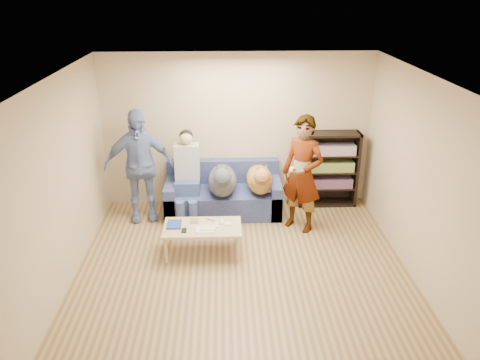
{
  "coord_description": "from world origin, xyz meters",
  "views": [
    {
      "loc": [
        -0.23,
        -5.05,
        3.62
      ],
      "look_at": [
        0.0,
        1.2,
        0.95
      ],
      "focal_mm": 35.0,
      "sensor_mm": 36.0,
      "label": 1
    }
  ],
  "objects_px": {
    "dog_gray": "(222,180)",
    "dog_tan": "(260,179)",
    "camera_silver": "(194,221)",
    "bookshelf": "(328,167)",
    "person_standing_left": "(139,166)",
    "person_seated": "(187,172)",
    "person_standing_right": "(302,174)",
    "sofa": "(223,196)",
    "coffee_table": "(202,229)",
    "notebook_blue": "(174,224)"
  },
  "relations": [
    {
      "from": "dog_gray",
      "to": "coffee_table",
      "type": "xyz_separation_m",
      "value": [
        -0.29,
        -1.08,
        -0.3
      ]
    },
    {
      "from": "person_standing_left",
      "to": "dog_gray",
      "type": "height_order",
      "value": "person_standing_left"
    },
    {
      "from": "person_standing_right",
      "to": "person_standing_left",
      "type": "height_order",
      "value": "person_standing_left"
    },
    {
      "from": "person_standing_right",
      "to": "dog_tan",
      "type": "xyz_separation_m",
      "value": [
        -0.61,
        0.46,
        -0.27
      ]
    },
    {
      "from": "person_standing_left",
      "to": "dog_tan",
      "type": "distance_m",
      "value": 1.95
    },
    {
      "from": "person_seated",
      "to": "dog_gray",
      "type": "relative_size",
      "value": 1.15
    },
    {
      "from": "dog_tan",
      "to": "bookshelf",
      "type": "relative_size",
      "value": 0.9
    },
    {
      "from": "person_seated",
      "to": "bookshelf",
      "type": "xyz_separation_m",
      "value": [
        2.38,
        0.36,
        -0.09
      ]
    },
    {
      "from": "camera_silver",
      "to": "dog_gray",
      "type": "xyz_separation_m",
      "value": [
        0.41,
        0.96,
        0.22
      ]
    },
    {
      "from": "camera_silver",
      "to": "dog_tan",
      "type": "relative_size",
      "value": 0.09
    },
    {
      "from": "person_standing_right",
      "to": "dog_tan",
      "type": "bearing_deg",
      "value": -178.58
    },
    {
      "from": "notebook_blue",
      "to": "dog_gray",
      "type": "bearing_deg",
      "value": 56.09
    },
    {
      "from": "person_standing_left",
      "to": "person_seated",
      "type": "height_order",
      "value": "person_standing_left"
    },
    {
      "from": "sofa",
      "to": "dog_gray",
      "type": "xyz_separation_m",
      "value": [
        -0.01,
        -0.23,
        0.39
      ]
    },
    {
      "from": "bookshelf",
      "to": "dog_tan",
      "type": "bearing_deg",
      "value": -161.37
    },
    {
      "from": "person_seated",
      "to": "dog_gray",
      "type": "bearing_deg",
      "value": -10.58
    },
    {
      "from": "dog_gray",
      "to": "person_standing_left",
      "type": "bearing_deg",
      "value": 178.62
    },
    {
      "from": "dog_gray",
      "to": "bookshelf",
      "type": "bearing_deg",
      "value": 14.46
    },
    {
      "from": "sofa",
      "to": "coffee_table",
      "type": "height_order",
      "value": "sofa"
    },
    {
      "from": "camera_silver",
      "to": "person_standing_left",
      "type": "bearing_deg",
      "value": 132.61
    },
    {
      "from": "notebook_blue",
      "to": "sofa",
      "type": "height_order",
      "value": "sofa"
    },
    {
      "from": "notebook_blue",
      "to": "coffee_table",
      "type": "xyz_separation_m",
      "value": [
        0.4,
        -0.05,
        -0.06
      ]
    },
    {
      "from": "person_standing_right",
      "to": "coffee_table",
      "type": "xyz_separation_m",
      "value": [
        -1.51,
        -0.68,
        -0.54
      ]
    },
    {
      "from": "person_standing_left",
      "to": "camera_silver",
      "type": "height_order",
      "value": "person_standing_left"
    },
    {
      "from": "person_standing_left",
      "to": "person_seated",
      "type": "bearing_deg",
      "value": -3.91
    },
    {
      "from": "person_standing_right",
      "to": "sofa",
      "type": "height_order",
      "value": "person_standing_right"
    },
    {
      "from": "dog_gray",
      "to": "bookshelf",
      "type": "xyz_separation_m",
      "value": [
        1.81,
        0.47,
        0.01
      ]
    },
    {
      "from": "bookshelf",
      "to": "sofa",
      "type": "bearing_deg",
      "value": -172.6
    },
    {
      "from": "person_standing_right",
      "to": "bookshelf",
      "type": "xyz_separation_m",
      "value": [
        0.59,
        0.86,
        -0.23
      ]
    },
    {
      "from": "sofa",
      "to": "person_standing_left",
      "type": "bearing_deg",
      "value": -171.38
    },
    {
      "from": "sofa",
      "to": "bookshelf",
      "type": "xyz_separation_m",
      "value": [
        1.8,
        0.23,
        0.4
      ]
    },
    {
      "from": "sofa",
      "to": "dog_gray",
      "type": "distance_m",
      "value": 0.45
    },
    {
      "from": "camera_silver",
      "to": "person_seated",
      "type": "distance_m",
      "value": 1.12
    },
    {
      "from": "sofa",
      "to": "dog_tan",
      "type": "height_order",
      "value": "dog_tan"
    },
    {
      "from": "dog_gray",
      "to": "bookshelf",
      "type": "relative_size",
      "value": 0.98
    },
    {
      "from": "dog_gray",
      "to": "dog_tan",
      "type": "height_order",
      "value": "dog_gray"
    },
    {
      "from": "dog_gray",
      "to": "person_standing_right",
      "type": "bearing_deg",
      "value": -17.95
    },
    {
      "from": "person_standing_left",
      "to": "dog_tan",
      "type": "height_order",
      "value": "person_standing_left"
    },
    {
      "from": "person_standing_left",
      "to": "camera_silver",
      "type": "xyz_separation_m",
      "value": [
        0.91,
        -0.99,
        -0.48
      ]
    },
    {
      "from": "dog_gray",
      "to": "bookshelf",
      "type": "distance_m",
      "value": 1.87
    },
    {
      "from": "person_standing_right",
      "to": "sofa",
      "type": "xyz_separation_m",
      "value": [
        -1.21,
        0.63,
        -0.63
      ]
    },
    {
      "from": "coffee_table",
      "to": "dog_tan",
      "type": "bearing_deg",
      "value": 51.68
    },
    {
      "from": "person_seated",
      "to": "dog_gray",
      "type": "xyz_separation_m",
      "value": [
        0.57,
        -0.11,
        -0.1
      ]
    },
    {
      "from": "dog_tan",
      "to": "sofa",
      "type": "bearing_deg",
      "value": 164.12
    },
    {
      "from": "dog_gray",
      "to": "bookshelf",
      "type": "height_order",
      "value": "bookshelf"
    },
    {
      "from": "dog_tan",
      "to": "camera_silver",
      "type": "bearing_deg",
      "value": -135.04
    },
    {
      "from": "person_seated",
      "to": "dog_gray",
      "type": "height_order",
      "value": "person_seated"
    },
    {
      "from": "camera_silver",
      "to": "bookshelf",
      "type": "bearing_deg",
      "value": 32.66
    },
    {
      "from": "dog_tan",
      "to": "person_seated",
      "type": "bearing_deg",
      "value": 177.86
    },
    {
      "from": "camera_silver",
      "to": "coffee_table",
      "type": "height_order",
      "value": "camera_silver"
    }
  ]
}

